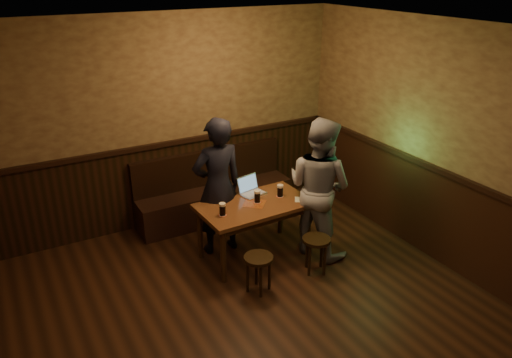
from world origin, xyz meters
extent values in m
cube|color=black|center=(0.00, 0.00, -0.01)|extent=(5.00, 6.00, 0.02)
cube|color=beige|center=(0.00, 0.00, 2.81)|extent=(5.00, 6.00, 0.02)
cube|color=#95794C|center=(0.00, 3.01, 1.40)|extent=(5.00, 0.02, 2.80)
cube|color=#95794C|center=(2.51, 0.00, 1.40)|extent=(0.02, 6.00, 2.80)
cube|color=black|center=(0.00, 2.98, 0.55)|extent=(4.98, 0.04, 1.10)
cube|color=black|center=(2.48, 0.00, 0.55)|extent=(0.04, 5.98, 1.10)
cube|color=black|center=(0.00, 2.95, 1.13)|extent=(4.98, 0.06, 0.06)
cube|color=black|center=(2.45, 0.00, 1.13)|extent=(0.06, 5.98, 0.06)
cube|color=black|center=(0.58, 2.71, 0.23)|extent=(2.20, 0.50, 0.45)
cube|color=black|center=(0.58, 2.91, 0.70)|extent=(2.20, 0.10, 0.50)
cube|color=#522E17|center=(0.58, 1.57, 0.68)|extent=(1.35, 0.80, 0.05)
cube|color=#321F0E|center=(0.58, 1.57, 0.61)|extent=(1.23, 0.68, 0.08)
cube|color=#660F0D|center=(0.58, 1.57, 0.71)|extent=(0.35, 0.35, 0.00)
cylinder|color=#321F0E|center=(0.01, 1.25, 0.33)|extent=(0.07, 0.07, 0.66)
cylinder|color=#321F0E|center=(-0.01, 1.86, 0.33)|extent=(0.07, 0.07, 0.66)
cylinder|color=#321F0E|center=(1.18, 1.29, 0.33)|extent=(0.07, 0.07, 0.66)
cylinder|color=#321F0E|center=(1.16, 1.90, 0.33)|extent=(0.07, 0.07, 0.66)
cylinder|color=black|center=(0.27, 0.91, 0.41)|extent=(0.40, 0.40, 0.04)
cylinder|color=black|center=(0.38, 0.88, 0.21)|extent=(0.03, 0.03, 0.41)
cylinder|color=black|center=(0.31, 1.03, 0.21)|extent=(0.03, 0.03, 0.41)
cylinder|color=black|center=(0.15, 0.95, 0.21)|extent=(0.03, 0.03, 0.41)
cylinder|color=black|center=(0.23, 0.80, 0.21)|extent=(0.03, 0.03, 0.41)
cylinder|color=black|center=(1.03, 0.92, 0.42)|extent=(0.42, 0.42, 0.04)
cylinder|color=black|center=(1.15, 0.96, 0.21)|extent=(0.03, 0.03, 0.42)
cylinder|color=black|center=(0.99, 1.04, 0.21)|extent=(0.03, 0.03, 0.42)
cylinder|color=black|center=(0.91, 0.88, 0.21)|extent=(0.03, 0.03, 0.42)
cylinder|color=black|center=(1.07, 0.80, 0.21)|extent=(0.03, 0.03, 0.42)
cylinder|color=#B53516|center=(0.12, 1.49, 0.71)|extent=(0.10, 0.10, 0.00)
cylinder|color=silver|center=(0.12, 1.49, 0.71)|extent=(0.08, 0.08, 0.00)
cylinder|color=black|center=(0.12, 1.49, 0.77)|extent=(0.07, 0.07, 0.12)
cylinder|color=beige|center=(0.12, 1.49, 0.85)|extent=(0.08, 0.08, 0.03)
cylinder|color=#B53516|center=(0.63, 1.59, 0.71)|extent=(0.10, 0.10, 0.00)
cylinder|color=silver|center=(0.63, 1.59, 0.71)|extent=(0.08, 0.08, 0.00)
cylinder|color=black|center=(0.63, 1.59, 0.77)|extent=(0.07, 0.07, 0.12)
cylinder|color=beige|center=(0.63, 1.59, 0.85)|extent=(0.08, 0.08, 0.03)
cylinder|color=#B53516|center=(0.95, 1.59, 0.71)|extent=(0.10, 0.10, 0.00)
cylinder|color=silver|center=(0.95, 1.59, 0.71)|extent=(0.08, 0.08, 0.00)
cylinder|color=black|center=(0.95, 1.59, 0.78)|extent=(0.07, 0.07, 0.12)
cylinder|color=beige|center=(0.95, 1.59, 0.85)|extent=(0.08, 0.08, 0.03)
cube|color=silver|center=(0.69, 1.80, 0.72)|extent=(0.34, 0.27, 0.01)
cube|color=#B2B2B7|center=(0.69, 1.80, 0.73)|extent=(0.31, 0.22, 0.00)
cube|color=silver|center=(0.67, 1.91, 0.82)|extent=(0.31, 0.13, 0.20)
cube|color=#5B86A9|center=(0.67, 1.90, 0.82)|extent=(0.28, 0.11, 0.17)
cube|color=silver|center=(1.15, 1.37, 0.71)|extent=(0.27, 0.25, 0.00)
imported|color=black|center=(0.27, 1.91, 0.86)|extent=(0.64, 0.42, 1.72)
imported|color=gray|center=(1.32, 1.31, 0.86)|extent=(0.90, 1.01, 1.72)
camera|label=1|loc=(-1.99, -3.06, 3.32)|focal=35.00mm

